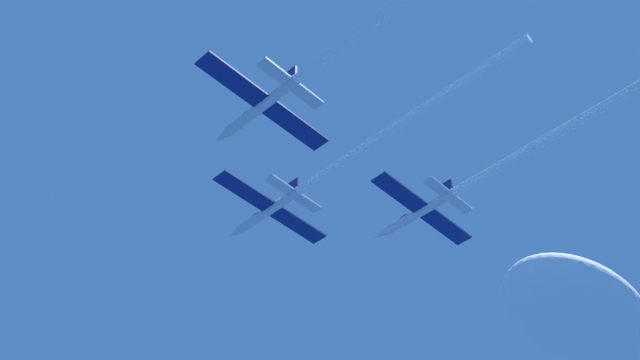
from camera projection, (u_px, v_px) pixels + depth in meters
The scene contains 4 objects.
jet_lead at pixel (337, 166), 96.47m from camera, with size 18.05×47.91×2.99m.
jet_left_wing at pixel (338, 48), 81.22m from camera, with size 18.05×46.75×2.99m.
jet_right_wing at pixel (494, 169), 97.03m from camera, with size 18.05×47.02×2.99m.
cloud_wispy at pixel (579, 312), 111.22m from camera, with size 29.64×16.30×10.38m, color white.
Camera 1 is at (-51.36, -58.62, -65.95)m, focal length 44.09 mm.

